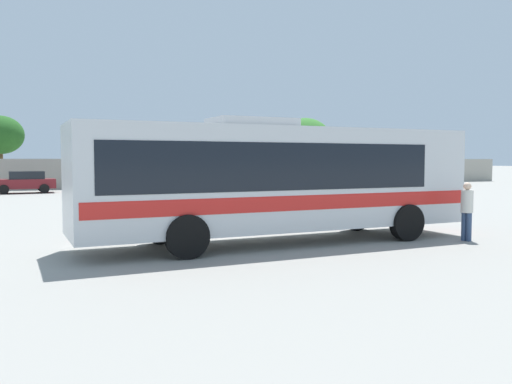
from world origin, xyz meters
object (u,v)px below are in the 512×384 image
roadside_tree_midleft (0,135)px  roadside_tree_midright (153,142)px  roadside_tree_right (305,141)px  coach_bus_silver_red (275,177)px  attendant_by_bus_door (467,208)px  parked_car_second_maroon (24,182)px  parked_car_third_grey (130,180)px

roadside_tree_midleft → roadside_tree_midright: (12.63, 0.27, -0.42)m
roadside_tree_midright → roadside_tree_right: bearing=-5.1°
coach_bus_silver_red → attendant_by_bus_door: (5.17, -1.67, -0.88)m
coach_bus_silver_red → attendant_by_bus_door: coach_bus_silver_red is taller
attendant_by_bus_door → roadside_tree_midright: (-1.80, 37.26, 2.97)m
roadside_tree_right → roadside_tree_midleft: bearing=177.8°
attendant_by_bus_door → parked_car_second_maroon: 30.48m
coach_bus_silver_red → parked_car_second_maroon: 27.18m
coach_bus_silver_red → roadside_tree_midleft: size_ratio=1.90×
attendant_by_bus_door → parked_car_third_grey: attendant_by_bus_door is taller
roadside_tree_midright → parked_car_second_maroon: bearing=-138.4°
attendant_by_bus_door → parked_car_second_maroon: (-12.38, 27.86, -0.15)m
coach_bus_silver_red → attendant_by_bus_door: size_ratio=6.79×
coach_bus_silver_red → attendant_by_bus_door: bearing=-17.9°
coach_bus_silver_red → parked_car_second_maroon: coach_bus_silver_red is taller
roadside_tree_midleft → attendant_by_bus_door: bearing=-68.7°
parked_car_second_maroon → parked_car_third_grey: 7.18m
coach_bus_silver_red → roadside_tree_midright: bearing=84.6°
roadside_tree_right → parked_car_third_grey: bearing=-157.5°
coach_bus_silver_red → roadside_tree_midleft: bearing=104.7°
parked_car_second_maroon → attendant_by_bus_door: bearing=-66.0°
coach_bus_silver_red → parked_car_third_grey: bearing=90.1°
attendant_by_bus_door → roadside_tree_midleft: bearing=111.3°
parked_car_second_maroon → roadside_tree_right: bearing=17.5°
parked_car_third_grey → roadside_tree_midleft: bearing=136.7°
coach_bus_silver_red → roadside_tree_right: size_ratio=1.75×
roadside_tree_midright → roadside_tree_midleft: bearing=-178.8°
attendant_by_bus_door → parked_car_third_grey: 28.78m
coach_bus_silver_red → parked_car_third_grey: 26.66m
parked_car_second_maroon → roadside_tree_right: roadside_tree_right is taller
coach_bus_silver_red → roadside_tree_midright: 35.81m
parked_car_second_maroon → roadside_tree_midright: bearing=41.6°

